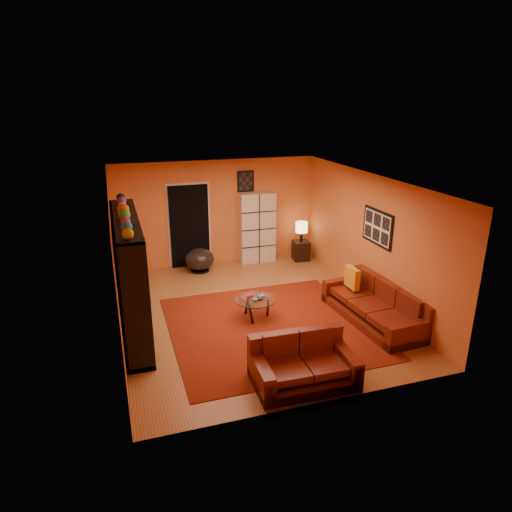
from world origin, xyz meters
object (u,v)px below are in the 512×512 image
object	(u,v)px
side_table	(301,250)
table_lamp	(302,228)
storage_cabinet	(257,227)
loveseat	(302,363)
tv	(133,277)
bowl_chair	(200,259)
entertainment_unit	(130,275)
sofa	(377,306)
coffee_table	(255,301)

from	to	relation	value
side_table	table_lamp	bearing A→B (deg)	0.00
side_table	table_lamp	world-z (taller)	table_lamp
storage_cabinet	table_lamp	size ratio (longest dim) A/B	3.50
loveseat	tv	bearing A→B (deg)	44.25
bowl_chair	tv	bearing A→B (deg)	-123.83
tv	side_table	bearing A→B (deg)	-59.96
storage_cabinet	bowl_chair	size ratio (longest dim) A/B	2.56
loveseat	table_lamp	bearing A→B (deg)	-21.09
side_table	entertainment_unit	bearing A→B (deg)	-150.00
sofa	coffee_table	size ratio (longest dim) A/B	2.94
bowl_chair	side_table	xyz separation A→B (m)	(2.66, 0.02, -0.06)
entertainment_unit	side_table	size ratio (longest dim) A/B	6.00
sofa	storage_cabinet	distance (m)	4.07
loveseat	coffee_table	world-z (taller)	loveseat
tv	sofa	distance (m)	4.55
entertainment_unit	tv	bearing A→B (deg)	26.78
tv	loveseat	bearing A→B (deg)	-137.62
sofa	storage_cabinet	xyz separation A→B (m)	(-1.15, 3.86, 0.61)
entertainment_unit	side_table	xyz separation A→B (m)	(4.37, 2.52, -0.80)
coffee_table	storage_cabinet	distance (m)	3.30
tv	entertainment_unit	bearing A→B (deg)	116.78
tv	loveseat	distance (m)	3.38
table_lamp	loveseat	bearing A→B (deg)	-112.96
coffee_table	loveseat	bearing A→B (deg)	-88.72
loveseat	table_lamp	distance (m)	5.40
coffee_table	bowl_chair	bearing A→B (deg)	100.60
loveseat	bowl_chair	world-z (taller)	loveseat
side_table	coffee_table	bearing A→B (deg)	-127.28
loveseat	entertainment_unit	bearing A→B (deg)	45.18
storage_cabinet	entertainment_unit	bearing A→B (deg)	-138.51
entertainment_unit	table_lamp	distance (m)	5.05
entertainment_unit	coffee_table	bearing A→B (deg)	-7.37
sofa	table_lamp	distance (m)	3.63
tv	loveseat	size ratio (longest dim) A/B	0.65
side_table	table_lamp	xyz separation A→B (m)	(0.00, 0.00, 0.61)
storage_cabinet	sofa	bearing A→B (deg)	-72.51
tv	table_lamp	distance (m)	4.99
sofa	side_table	bearing A→B (deg)	87.06
sofa	coffee_table	distance (m)	2.32
storage_cabinet	tv	bearing A→B (deg)	-138.33
sofa	loveseat	distance (m)	2.53
sofa	loveseat	bearing A→B (deg)	-151.10
tv	bowl_chair	world-z (taller)	tv
table_lamp	entertainment_unit	bearing A→B (deg)	-150.00
tv	sofa	world-z (taller)	tv
tv	coffee_table	world-z (taller)	tv
storage_cabinet	table_lamp	world-z (taller)	storage_cabinet
loveseat	coffee_table	xyz separation A→B (m)	(-0.05, 2.13, 0.07)
loveseat	coffee_table	bearing A→B (deg)	3.15
loveseat	table_lamp	size ratio (longest dim) A/B	2.99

